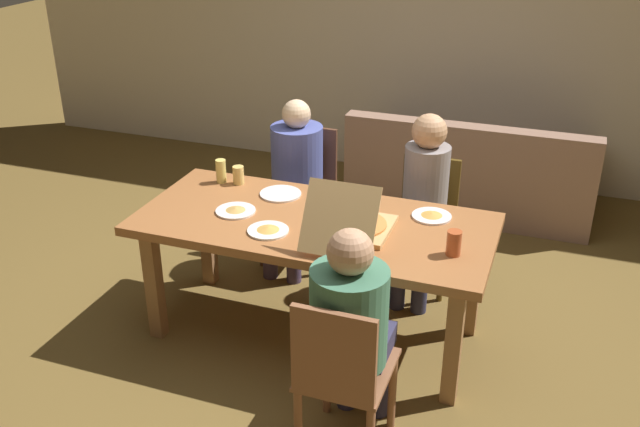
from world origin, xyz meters
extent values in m
plane|color=brown|center=(0.00, 0.00, 0.00)|extent=(20.00, 20.00, 0.00)
cube|color=beige|center=(0.00, 2.78, 1.36)|extent=(7.85, 0.12, 2.72)
cube|color=#9D6033|center=(0.00, 0.00, 0.73)|extent=(1.99, 0.91, 0.05)
cube|color=#996940|center=(-0.87, -0.33, 0.35)|extent=(0.08, 0.08, 0.70)
cube|color=#996940|center=(0.87, -0.33, 0.35)|extent=(0.08, 0.08, 0.70)
cube|color=#996940|center=(-0.87, 0.33, 0.35)|extent=(0.08, 0.08, 0.70)
cube|color=#996940|center=(0.87, 0.33, 0.35)|extent=(0.08, 0.08, 0.70)
cylinder|color=#543D15|center=(0.64, 0.61, 0.22)|extent=(0.04, 0.04, 0.44)
cylinder|color=#543D15|center=(0.30, 0.61, 0.22)|extent=(0.04, 0.04, 0.44)
cylinder|color=#543D15|center=(0.64, 0.95, 0.22)|extent=(0.04, 0.04, 0.44)
cylinder|color=#543D15|center=(0.30, 0.95, 0.22)|extent=(0.04, 0.04, 0.44)
cube|color=#543D15|center=(0.47, 0.78, 0.45)|extent=(0.39, 0.39, 0.02)
cube|color=#543D15|center=(0.47, 0.96, 0.65)|extent=(0.37, 0.03, 0.38)
cylinder|color=#2E2E49|center=(0.54, 0.44, 0.23)|extent=(0.10, 0.10, 0.46)
cylinder|color=#2E2E49|center=(0.40, 0.44, 0.23)|extent=(0.10, 0.10, 0.46)
cube|color=#2E2E49|center=(0.47, 0.60, 0.51)|extent=(0.26, 0.35, 0.11)
cylinder|color=gray|center=(0.47, 0.78, 0.75)|extent=(0.29, 0.29, 0.47)
sphere|color=tan|center=(0.47, 0.78, 1.08)|extent=(0.22, 0.22, 0.22)
cylinder|color=brown|center=(0.30, -0.62, 0.22)|extent=(0.04, 0.04, 0.44)
cylinder|color=brown|center=(0.64, -0.62, 0.22)|extent=(0.04, 0.04, 0.44)
cube|color=brown|center=(0.47, -0.82, 0.45)|extent=(0.39, 0.45, 0.02)
cube|color=brown|center=(0.47, -1.03, 0.68)|extent=(0.37, 0.03, 0.43)
cylinder|color=#312E4B|center=(0.38, -0.54, 0.23)|extent=(0.10, 0.10, 0.46)
cylinder|color=#312E4B|center=(0.55, -0.54, 0.23)|extent=(0.10, 0.10, 0.46)
cube|color=#312E4B|center=(0.47, -0.67, 0.51)|extent=(0.31, 0.29, 0.11)
cylinder|color=#417559|center=(0.47, -0.82, 0.74)|extent=(0.35, 0.35, 0.46)
sphere|color=tan|center=(0.47, -0.82, 1.07)|extent=(0.20, 0.20, 0.20)
cylinder|color=#533222|center=(-0.22, 0.64, 0.22)|extent=(0.04, 0.04, 0.44)
cylinder|color=#533222|center=(-0.63, 0.64, 0.22)|extent=(0.04, 0.04, 0.44)
cylinder|color=#533222|center=(-0.22, 0.99, 0.22)|extent=(0.04, 0.04, 0.44)
cylinder|color=#533222|center=(-0.63, 0.99, 0.22)|extent=(0.04, 0.04, 0.44)
cube|color=#533222|center=(-0.42, 0.82, 0.45)|extent=(0.46, 0.41, 0.02)
cube|color=#533222|center=(-0.42, 1.01, 0.70)|extent=(0.43, 0.03, 0.47)
cylinder|color=#42324A|center=(-0.34, 0.52, 0.23)|extent=(0.10, 0.10, 0.46)
cylinder|color=#42324A|center=(-0.51, 0.52, 0.23)|extent=(0.10, 0.10, 0.46)
cube|color=#42324A|center=(-0.42, 0.66, 0.51)|extent=(0.31, 0.32, 0.11)
cylinder|color=#4B56A2|center=(-0.42, 0.82, 0.75)|extent=(0.35, 0.35, 0.48)
sphere|color=beige|center=(-0.42, 0.82, 1.08)|extent=(0.19, 0.19, 0.19)
cube|color=tan|center=(0.25, -0.03, 0.77)|extent=(0.38, 0.38, 0.03)
cylinder|color=#D5803B|center=(0.25, -0.03, 0.79)|extent=(0.33, 0.33, 0.01)
cube|color=tan|center=(0.25, -0.32, 0.95)|extent=(0.38, 0.20, 0.33)
cylinder|color=white|center=(0.61, 0.26, 0.76)|extent=(0.22, 0.22, 0.01)
cone|color=gold|center=(0.61, 0.26, 0.78)|extent=(0.12, 0.12, 0.02)
cylinder|color=white|center=(-0.18, -0.21, 0.76)|extent=(0.22, 0.22, 0.01)
cone|color=gold|center=(-0.18, -0.21, 0.78)|extent=(0.12, 0.12, 0.02)
cylinder|color=white|center=(-0.46, -0.05, 0.76)|extent=(0.23, 0.23, 0.01)
cone|color=tan|center=(-0.46, -0.05, 0.78)|extent=(0.11, 0.11, 0.02)
cylinder|color=white|center=(-0.31, 0.25, 0.76)|extent=(0.25, 0.25, 0.01)
cylinder|color=#B44F28|center=(0.80, -0.13, 0.82)|extent=(0.08, 0.08, 0.13)
cylinder|color=#E5C064|center=(-0.62, 0.32, 0.81)|extent=(0.07, 0.07, 0.11)
cylinder|color=#E4CE64|center=(-0.73, 0.31, 0.83)|extent=(0.06, 0.06, 0.15)
cube|color=#916D59|center=(0.58, 2.15, 0.20)|extent=(1.92, 0.84, 0.40)
cube|color=#916D59|center=(0.58, 1.81, 0.60)|extent=(1.92, 0.16, 0.39)
cube|color=#916D59|center=(-0.28, 2.15, 0.49)|extent=(0.20, 0.80, 0.18)
cube|color=#916D59|center=(1.43, 2.15, 0.49)|extent=(0.20, 0.80, 0.18)
camera|label=1|loc=(1.23, -3.31, 2.50)|focal=39.72mm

